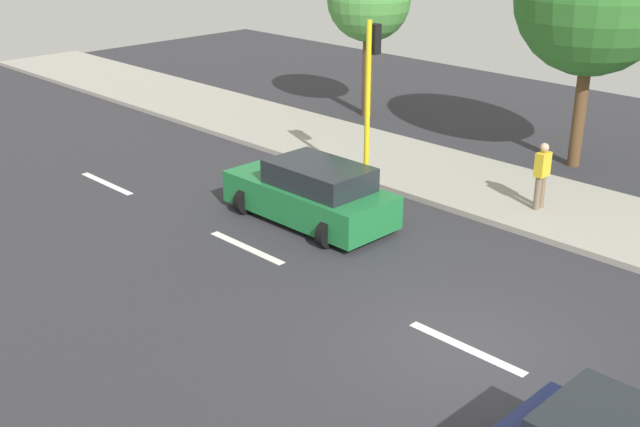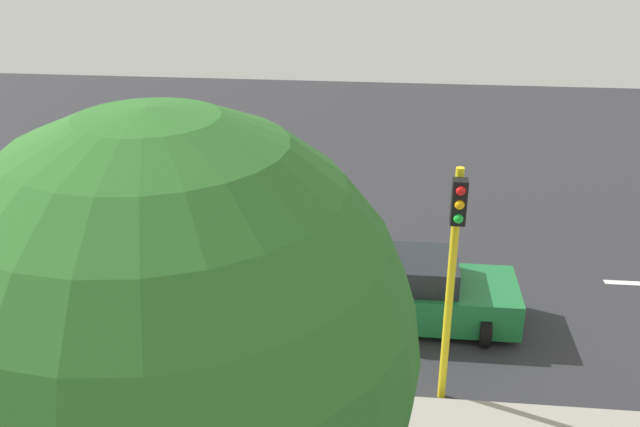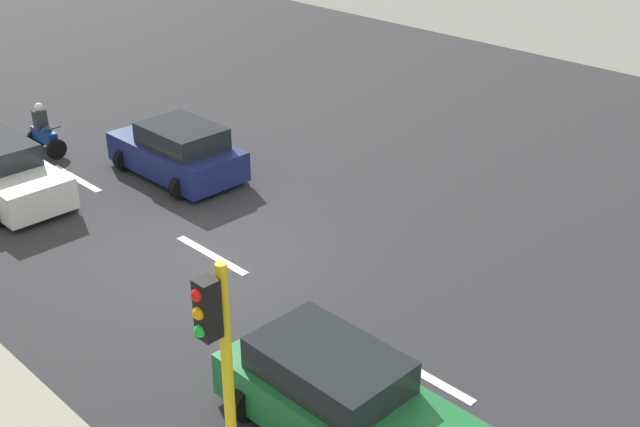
% 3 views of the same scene
% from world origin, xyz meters
% --- Properties ---
extents(ground_plane, '(40.00, 60.00, 0.10)m').
position_xyz_m(ground_plane, '(0.00, 0.00, -0.05)').
color(ground_plane, '#2D2D33').
extents(lane_stripe_mid, '(0.20, 2.40, 0.01)m').
position_xyz_m(lane_stripe_mid, '(0.00, 0.00, 0.01)').
color(lane_stripe_mid, white).
rests_on(lane_stripe_mid, ground).
extents(lane_stripe_south, '(0.20, 2.40, 0.01)m').
position_xyz_m(lane_stripe_south, '(0.00, 6.00, 0.01)').
color(lane_stripe_south, white).
rests_on(lane_stripe_south, ground).
extents(car_dark_blue, '(2.33, 3.99, 1.52)m').
position_xyz_m(car_dark_blue, '(-2.15, -4.16, 0.71)').
color(car_dark_blue, navy).
rests_on(car_dark_blue, ground).
extents(car_green, '(2.26, 4.37, 1.52)m').
position_xyz_m(car_green, '(2.15, 6.10, 0.71)').
color(car_green, '#1E7238').
rests_on(car_green, ground).
extents(pedestrian_near_signal, '(0.40, 0.24, 1.69)m').
position_xyz_m(pedestrian_near_signal, '(6.48, 2.45, 1.06)').
color(pedestrian_near_signal, '#72604C').
rests_on(pedestrian_near_signal, sidewalk).
extents(traffic_light_corner, '(0.49, 0.24, 4.50)m').
position_xyz_m(traffic_light_corner, '(4.85, 6.67, 2.93)').
color(traffic_light_corner, yellow).
rests_on(traffic_light_corner, ground).
extents(street_tree_center, '(4.31, 4.31, 6.99)m').
position_xyz_m(street_tree_center, '(10.58, 3.72, 4.82)').
color(street_tree_center, brown).
rests_on(street_tree_center, ground).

